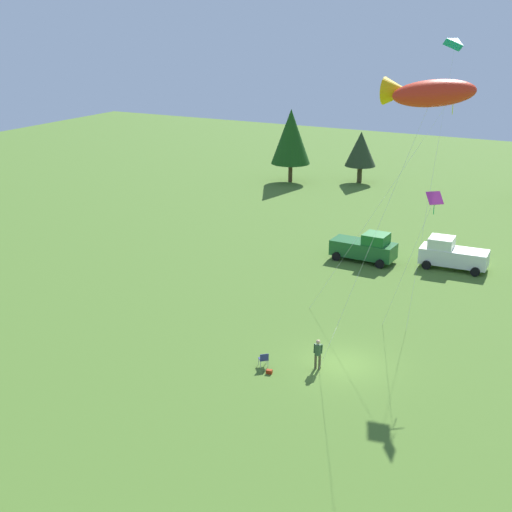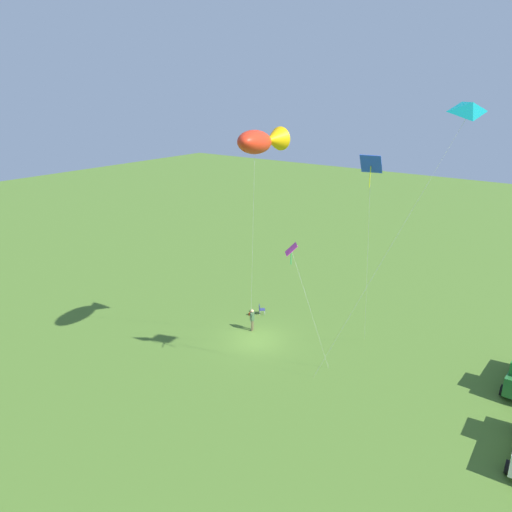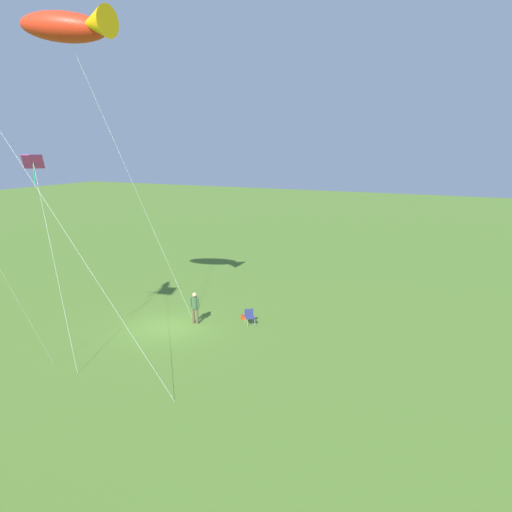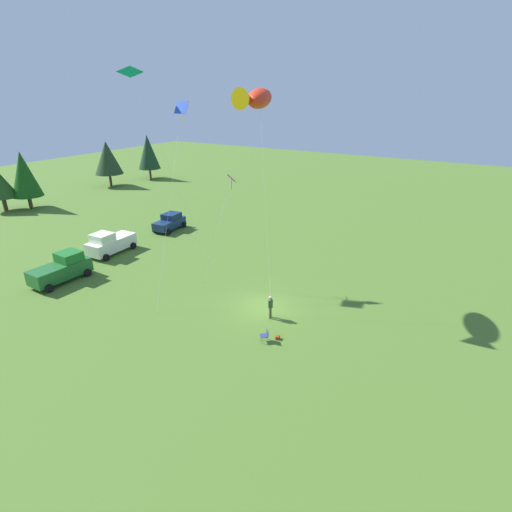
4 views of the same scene
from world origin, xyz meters
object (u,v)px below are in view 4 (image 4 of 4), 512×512
Objects in this scene: backpack_on_grass at (278,337)px; truck_white_pickup at (110,243)px; kite_delta_teal at (130,70)px; kite_diamond_rainbow at (230,182)px; truck_green_flatbed at (62,269)px; kite_diamond_blue at (181,114)px; folding_chair at (265,335)px; kite_large_fish at (256,98)px; person_kite_flyer at (270,305)px; car_navy_hatch at (170,222)px.

truck_white_pickup is at bearing 77.94° from backpack_on_grass.
kite_diamond_rainbow is at bearing -80.95° from kite_delta_teal.
kite_diamond_blue is (7.37, -8.06, 12.42)m from truck_green_flatbed.
folding_chair is 2.56× the size of backpack_on_grass.
kite_large_fish is 6.86m from kite_diamond_blue.
kite_diamond_blue is at bearing -70.42° from folding_chair.
kite_diamond_blue is at bearing 97.81° from kite_diamond_rainbow.
kite_large_fish is at bearing -84.25° from kite_delta_teal.
truck_white_pickup is 0.30× the size of kite_delta_teal.
person_kite_flyer is 22.81m from car_navy_hatch.
folding_chair is 19.53m from truck_green_flatbed.
folding_chair is 23.23m from kite_delta_teal.
kite_large_fish is 1.71× the size of kite_diamond_rainbow.
kite_diamond_rainbow is at bearing -55.50° from truck_green_flatbed.
car_navy_hatch is 18.64m from kite_delta_teal.
folding_chair is at bearing -118.65° from kite_diamond_blue.
folding_chair is (-2.71, -1.16, -0.53)m from person_kite_flyer.
truck_green_flatbed and truck_white_pickup have the same top height.
kite_large_fish reaches higher than truck_white_pickup.
kite_delta_teal reaches higher than kite_diamond_blue.
kite_diamond_rainbow reaches higher than truck_white_pickup.
person_kite_flyer reaches higher than folding_chair.
truck_white_pickup is 0.35× the size of kite_diamond_blue.
kite_large_fish is (-7.37, -16.33, 13.73)m from car_navy_hatch.
truck_white_pickup is at bearing 174.80° from car_navy_hatch.
truck_green_flatbed reaches higher than person_kite_flyer.
kite_diamond_blue reaches higher than truck_green_flatbed.
kite_diamond_blue is (1.01, -9.54, 12.42)m from truck_white_pickup.
car_navy_hatch is at bearing 58.32° from backpack_on_grass.
kite_delta_teal is (5.47, 15.73, 16.20)m from folding_chair.
kite_diamond_blue is (6.24, 11.43, 13.04)m from folding_chair.
truck_green_flatbed is at bearing -179.73° from car_navy_hatch.
kite_large_fish is at bearing -95.40° from kite_diamond_rainbow.
kite_delta_teal is (-8.49, -5.28, 15.73)m from car_navy_hatch.
truck_green_flatbed is at bearing 10.19° from truck_white_pickup.
folding_chair is 0.05× the size of kite_delta_teal.
folding_chair is 0.16× the size of truck_green_flatbed.
person_kite_flyer is at bearing -76.61° from truck_green_flatbed.
kite_diamond_blue is (3.53, 10.27, 12.50)m from person_kite_flyer.
kite_diamond_rainbow reaches higher than person_kite_flyer.
folding_chair is at bearing -85.13° from truck_green_flatbed.
kite_diamond_blue is at bearing -46.01° from truck_green_flatbed.
kite_delta_teal is (0.23, -5.24, 15.58)m from truck_white_pickup.
kite_diamond_blue is at bearing -79.75° from kite_delta_teal.
car_navy_hatch reaches higher than folding_chair.
kite_diamond_rainbow reaches higher than backpack_on_grass.
kite_delta_teal reaches higher than person_kite_flyer.
kite_diamond_rainbow is (1.35, -8.51, -8.19)m from kite_delta_teal.
truck_white_pickup is 16.44m from kite_delta_teal.
truck_green_flatbed is 21.53m from kite_large_fish.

